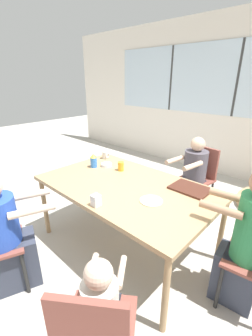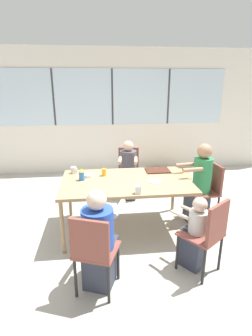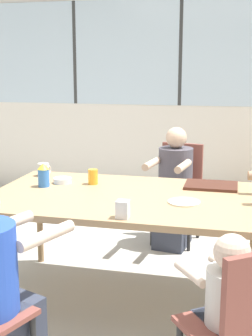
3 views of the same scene
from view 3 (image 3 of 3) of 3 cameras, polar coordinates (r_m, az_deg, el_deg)
The scene contains 14 objects.
ground_plane at distance 3.33m, azimuth 0.00°, elevation -15.90°, with size 16.00×16.00×0.00m, color #B2ADA3.
wall_back_with_windows at distance 5.67m, azimuth 6.65°, elevation 10.69°, with size 8.40×0.08×2.80m.
dining_table at distance 3.06m, azimuth 0.00°, elevation -4.24°, with size 1.78×1.08×0.75m.
chair_for_man_teal_shirt at distance 4.30m, azimuth 6.50°, elevation -1.80°, with size 0.45×0.45×0.89m.
chair_for_toddler at distance 2.09m, azimuth 14.64°, elevation -17.98°, with size 0.56×0.56×0.89m.
person_man_teal_shirt at distance 4.16m, azimuth 5.86°, elevation -3.12°, with size 0.38×0.59×1.06m.
person_toddler at distance 2.26m, azimuth 11.89°, elevation -19.04°, with size 0.40×0.43×0.88m.
food_tray_dark at distance 3.31m, azimuth 10.34°, elevation -2.11°, with size 0.36×0.27×0.02m.
coffee_mug at distance 3.63m, azimuth -9.97°, elevation -0.20°, with size 0.09×0.09×0.10m.
sippy_cup at distance 3.29m, azimuth -10.02°, elevation -0.80°, with size 0.08×0.08×0.17m.
juice_glass at distance 3.33m, azimuth -4.05°, elevation -1.07°, with size 0.07×0.07×0.11m.
milk_carton_small at distance 2.58m, azimuth -0.41°, elevation -5.06°, with size 0.07×0.07×0.10m.
bowl_white_shallow at distance 3.39m, azimuth -7.74°, elevation -1.52°, with size 0.13×0.13×0.04m.
plate_tortillas at distance 2.90m, azimuth 7.10°, elevation -4.14°, with size 0.20×0.20×0.01m.
Camera 3 is at (0.68, -2.86, 1.57)m, focal length 50.00 mm.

